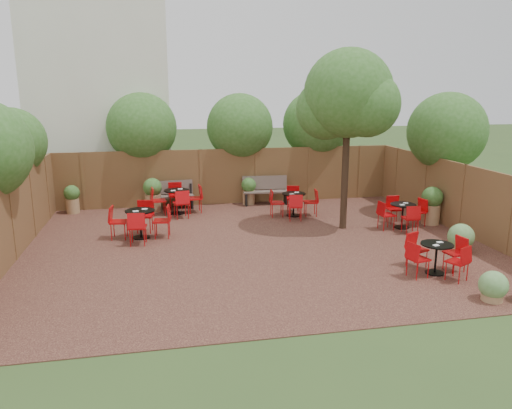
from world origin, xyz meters
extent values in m
plane|color=#354F23|center=(0.00, 0.00, 0.00)|extent=(80.00, 80.00, 0.00)
cube|color=#321814|center=(0.00, 0.00, 0.01)|extent=(12.00, 10.00, 0.02)
cube|color=brown|center=(0.00, 5.00, 1.00)|extent=(12.00, 0.08, 2.00)
cube|color=brown|center=(-6.00, 0.00, 1.00)|extent=(0.08, 10.00, 2.00)
cube|color=brown|center=(6.00, 0.00, 1.00)|extent=(0.08, 10.00, 2.00)
cube|color=silver|center=(-4.50, 8.00, 4.00)|extent=(5.00, 4.00, 8.00)
sphere|color=#305F1E|center=(-6.60, 3.00, 2.59)|extent=(1.96, 1.96, 1.96)
sphere|color=#305F1E|center=(-3.00, 5.70, 2.74)|extent=(2.46, 2.46, 2.46)
sphere|color=#305F1E|center=(0.50, 5.60, 2.73)|extent=(2.42, 2.42, 2.42)
sphere|color=#305F1E|center=(3.50, 5.80, 2.77)|extent=(2.56, 2.56, 2.56)
sphere|color=#305F1E|center=(6.60, 2.00, 2.75)|extent=(2.49, 2.49, 2.49)
cylinder|color=black|center=(2.84, 1.08, 2.09)|extent=(0.23, 0.23, 4.14)
sphere|color=#305F1E|center=(2.84, 1.08, 3.95)|extent=(2.51, 2.51, 2.51)
sphere|color=#305F1E|center=(2.34, 1.48, 3.50)|extent=(1.76, 1.76, 1.76)
sphere|color=#305F1E|center=(3.24, 0.68, 3.66)|extent=(1.83, 1.83, 1.83)
cube|color=brown|center=(-2.10, 4.55, 0.46)|extent=(1.58, 0.60, 0.05)
cube|color=brown|center=(-2.10, 4.76, 0.74)|extent=(1.55, 0.25, 0.47)
cube|color=black|center=(-2.80, 4.55, 0.23)|extent=(0.10, 0.47, 0.41)
cube|color=black|center=(-1.40, 4.55, 0.23)|extent=(0.10, 0.47, 0.41)
cube|color=brown|center=(1.26, 4.55, 0.49)|extent=(1.65, 0.59, 0.05)
cube|color=brown|center=(1.26, 4.77, 0.78)|extent=(1.63, 0.22, 0.49)
cube|color=black|center=(0.52, 4.55, 0.24)|extent=(0.10, 0.49, 0.43)
cube|color=black|center=(1.99, 4.55, 0.24)|extent=(0.10, 0.49, 0.43)
cylinder|color=black|center=(-3.04, 1.22, 0.04)|extent=(0.47, 0.47, 0.03)
cylinder|color=black|center=(-3.04, 1.22, 0.42)|extent=(0.05, 0.05, 0.75)
cylinder|color=black|center=(-3.04, 1.22, 0.80)|extent=(0.81, 0.81, 0.03)
cube|color=white|center=(-2.91, 1.31, 0.83)|extent=(0.16, 0.12, 0.02)
cube|color=white|center=(-3.14, 1.09, 0.83)|extent=(0.16, 0.12, 0.02)
cylinder|color=black|center=(1.79, 2.77, 0.04)|extent=(0.44, 0.44, 0.03)
cylinder|color=black|center=(1.79, 2.77, 0.39)|extent=(0.05, 0.05, 0.71)
cylinder|color=black|center=(1.79, 2.77, 0.76)|extent=(0.77, 0.77, 0.03)
cube|color=white|center=(1.91, 2.85, 0.78)|extent=(0.16, 0.13, 0.02)
cube|color=white|center=(1.69, 2.64, 0.78)|extent=(0.16, 0.13, 0.02)
cylinder|color=black|center=(3.51, -2.85, 0.03)|extent=(0.41, 0.41, 0.03)
cylinder|color=black|center=(3.51, -2.85, 0.37)|extent=(0.05, 0.05, 0.65)
cylinder|color=black|center=(3.51, -2.85, 0.70)|extent=(0.71, 0.71, 0.03)
cube|color=white|center=(3.62, -2.77, 0.72)|extent=(0.15, 0.13, 0.01)
cube|color=white|center=(3.42, -2.96, 0.72)|extent=(0.15, 0.13, 0.01)
cylinder|color=black|center=(4.57, 0.73, 0.03)|extent=(0.43, 0.43, 0.03)
cylinder|color=black|center=(4.57, 0.73, 0.38)|extent=(0.05, 0.05, 0.69)
cylinder|color=black|center=(4.57, 0.73, 0.74)|extent=(0.75, 0.75, 0.03)
cube|color=white|center=(4.69, 0.81, 0.76)|extent=(0.14, 0.10, 0.01)
cube|color=white|center=(4.47, 0.62, 0.76)|extent=(0.14, 0.10, 0.01)
cylinder|color=black|center=(-1.94, 3.80, 0.04)|extent=(0.48, 0.48, 0.03)
cylinder|color=black|center=(-1.94, 3.80, 0.42)|extent=(0.05, 0.05, 0.76)
cylinder|color=black|center=(-1.94, 3.80, 0.81)|extent=(0.82, 0.82, 0.03)
cube|color=white|center=(-1.81, 3.89, 0.84)|extent=(0.16, 0.12, 0.02)
cube|color=white|center=(-2.04, 3.67, 0.84)|extent=(0.16, 0.12, 0.02)
cylinder|color=#9A754D|center=(-2.71, 4.31, 0.32)|extent=(0.52, 0.52, 0.59)
sphere|color=#305F1E|center=(-2.71, 4.31, 0.85)|extent=(0.62, 0.62, 0.62)
cylinder|color=#9A754D|center=(0.66, 4.70, 0.27)|extent=(0.44, 0.44, 0.50)
sphere|color=#305F1E|center=(0.66, 4.70, 0.72)|extent=(0.53, 0.53, 0.53)
cylinder|color=#9A754D|center=(-5.35, 4.58, 0.27)|extent=(0.43, 0.43, 0.49)
sphere|color=#305F1E|center=(-5.35, 4.58, 0.71)|extent=(0.52, 0.52, 0.52)
cylinder|color=#9A754D|center=(5.65, 0.98, 0.32)|extent=(0.53, 0.53, 0.61)
sphere|color=#305F1E|center=(5.65, 0.98, 0.86)|extent=(0.63, 0.63, 0.63)
cylinder|color=#9A754D|center=(3.81, -4.39, 0.11)|extent=(0.41, 0.41, 0.18)
sphere|color=#598947|center=(3.81, -4.39, 0.34)|extent=(0.55, 0.55, 0.55)
cylinder|color=#9A754D|center=(5.00, -1.54, 0.13)|extent=(0.48, 0.48, 0.22)
sphere|color=#598947|center=(5.00, -1.54, 0.40)|extent=(0.66, 0.66, 0.66)
camera|label=1|loc=(-2.48, -12.22, 4.05)|focal=34.38mm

